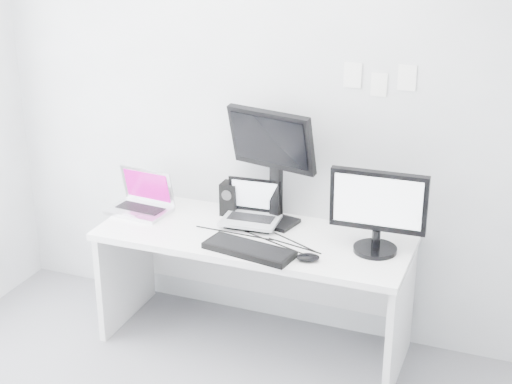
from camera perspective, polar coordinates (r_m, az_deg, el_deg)
back_wall at (r=4.49m, az=1.47°, el=5.82°), size 3.60×0.00×3.60m
desk at (r=4.56m, az=-0.14°, el=-7.31°), size 1.80×0.70×0.73m
macbook at (r=4.69m, az=-8.80°, el=0.00°), size 0.39×0.30×0.27m
speaker at (r=4.63m, az=-1.94°, el=-0.49°), size 0.13×0.13×0.20m
dell_laptop at (r=4.45m, az=-0.43°, el=-0.93°), size 0.34×0.28×0.27m
rear_monitor at (r=4.41m, az=1.31°, el=1.99°), size 0.56×0.30×0.72m
samsung_monitor at (r=4.15m, az=9.04°, el=-1.40°), size 0.53×0.26×0.48m
keyboard at (r=4.17m, az=-0.52°, el=-4.33°), size 0.53×0.26×0.03m
mouse at (r=4.09m, az=3.90°, el=-4.89°), size 0.14×0.12×0.04m
wall_note_0 at (r=4.29m, az=7.21°, el=8.63°), size 0.10×0.00×0.14m
wall_note_1 at (r=4.27m, az=9.15°, el=7.90°), size 0.09×0.00×0.13m
wall_note_2 at (r=4.23m, az=11.19°, el=8.34°), size 0.10×0.00×0.14m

